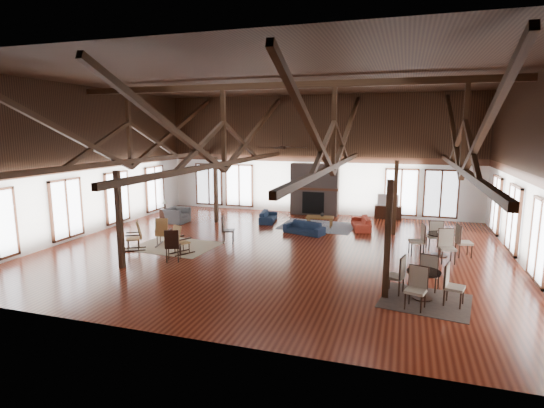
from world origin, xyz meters
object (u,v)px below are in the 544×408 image
(sofa_orange, at_px, (361,223))
(coffee_table, at_px, (320,218))
(tv_console, at_px, (388,212))
(sofa_navy_front, at_px, (304,228))
(sofa_navy_left, at_px, (268,216))
(cafe_table_far, at_px, (440,240))
(armchair, at_px, (177,215))
(cafe_table_near, at_px, (423,280))

(sofa_orange, bearing_deg, coffee_table, -98.07)
(sofa_orange, xyz_separation_m, tv_console, (1.03, 2.62, 0.06))
(sofa_navy_front, xyz_separation_m, sofa_navy_left, (-2.16, 1.82, -0.00))
(cafe_table_far, distance_m, tv_console, 6.23)
(sofa_navy_front, distance_m, cafe_table_far, 5.43)
(cafe_table_far, bearing_deg, sofa_navy_left, 154.51)
(armchair, bearing_deg, cafe_table_far, -97.91)
(sofa_navy_left, bearing_deg, coffee_table, -106.74)
(sofa_orange, distance_m, cafe_table_near, 7.81)
(sofa_navy_front, relative_size, sofa_navy_left, 1.02)
(sofa_navy_front, height_order, cafe_table_far, cafe_table_far)
(armchair, bearing_deg, sofa_navy_left, -67.42)
(sofa_navy_front, bearing_deg, tv_console, 71.25)
(coffee_table, distance_m, cafe_table_near, 8.38)
(cafe_table_near, bearing_deg, sofa_navy_front, 127.47)
(sofa_navy_front, distance_m, tv_console, 5.32)
(sofa_orange, height_order, cafe_table_far, cafe_table_far)
(sofa_navy_front, bearing_deg, armchair, -164.91)
(coffee_table, bearing_deg, cafe_table_near, -64.95)
(sofa_orange, relative_size, cafe_table_near, 0.88)
(sofa_orange, distance_m, coffee_table, 1.81)
(armchair, distance_m, tv_console, 10.12)
(coffee_table, distance_m, armchair, 6.61)
(sofa_navy_front, xyz_separation_m, coffee_table, (0.37, 1.48, 0.16))
(sofa_navy_front, relative_size, sofa_orange, 0.96)
(cafe_table_far, xyz_separation_m, tv_console, (-1.96, 5.91, -0.23))
(sofa_navy_left, bearing_deg, cafe_table_far, -124.52)
(tv_console, bearing_deg, armchair, -157.29)
(sofa_navy_left, distance_m, armchair, 4.25)
(armchair, bearing_deg, cafe_table_near, -118.04)
(sofa_orange, xyz_separation_m, cafe_table_near, (2.31, -7.46, 0.25))
(sofa_orange, bearing_deg, armchair, -93.86)
(sofa_navy_left, height_order, cafe_table_near, cafe_table_near)
(sofa_orange, distance_m, cafe_table_far, 4.45)
(sofa_navy_left, xyz_separation_m, sofa_orange, (4.32, -0.20, 0.01))
(sofa_navy_left, height_order, cafe_table_far, cafe_table_far)
(sofa_navy_left, bearing_deg, sofa_orange, -101.66)
(coffee_table, distance_m, cafe_table_far, 5.73)
(sofa_orange, xyz_separation_m, cafe_table_far, (2.99, -3.29, 0.29))
(sofa_orange, height_order, coffee_table, sofa_orange)
(sofa_navy_front, xyz_separation_m, tv_console, (3.20, 4.25, 0.07))
(cafe_table_near, bearing_deg, tv_console, 97.21)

